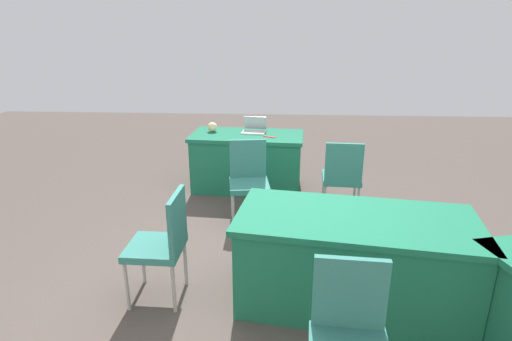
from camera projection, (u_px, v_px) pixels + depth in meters
The scene contains 10 objects.
ground_plane at pixel (270, 268), 3.96m from camera, with size 14.40×14.40×0.00m, color #4C423D.
table_foreground at pixel (247, 161), 5.79m from camera, with size 1.56×0.87×0.78m.
table_mid_right at pixel (353, 261), 3.35m from camera, with size 1.96×1.13×0.78m.
chair_tucked_left at pixel (342, 174), 4.83m from camera, with size 0.47×0.47×0.95m.
chair_tucked_right at pixel (249, 177), 4.75m from camera, with size 0.50×0.50×0.95m.
chair_aisle at pixel (349, 335), 2.30m from camera, with size 0.47×0.47×0.97m.
chair_by_pillar at pixel (163, 240), 3.37m from camera, with size 0.45×0.45×0.94m.
laptop_silver at pixel (254, 129), 5.76m from camera, with size 0.35×0.32×0.21m.
yarn_ball at pixel (212, 127), 5.78m from camera, with size 0.13×0.13×0.13m, color beige.
scissors_red at pixel (269, 137), 5.52m from camera, with size 0.18×0.04×0.01m, color red.
Camera 1 is at (-0.06, 3.43, 2.18)m, focal length 29.32 mm.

